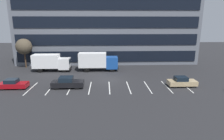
% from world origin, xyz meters
% --- Properties ---
extents(ground_plane, '(120.00, 120.00, 0.00)m').
position_xyz_m(ground_plane, '(0.00, 0.00, 0.00)').
color(ground_plane, '#262628').
extents(office_building, '(40.08, 13.98, 14.40)m').
position_xyz_m(office_building, '(0.00, 17.95, 7.20)').
color(office_building, slate).
rests_on(office_building, ground_plane).
extents(lot_markings, '(22.54, 5.40, 0.01)m').
position_xyz_m(lot_markings, '(0.00, -3.43, 0.00)').
color(lot_markings, silver).
rests_on(lot_markings, ground_plane).
extents(box_truck_blue, '(7.56, 2.50, 3.51)m').
position_xyz_m(box_truck_blue, '(-2.02, 6.49, 1.97)').
color(box_truck_blue, '#194799').
rests_on(box_truck_blue, ground_plane).
extents(box_truck_white, '(7.04, 2.33, 3.26)m').
position_xyz_m(box_truck_white, '(-10.89, 6.41, 1.84)').
color(box_truck_white, white).
rests_on(box_truck_white, ground_plane).
extents(sedan_black, '(4.51, 1.89, 1.62)m').
position_xyz_m(sedan_black, '(-6.00, -3.27, 0.76)').
color(sedan_black, black).
rests_on(sedan_black, ground_plane).
extents(sedan_maroon, '(3.90, 1.63, 1.40)m').
position_xyz_m(sedan_maroon, '(-13.64, -3.36, 0.66)').
color(sedan_maroon, maroon).
rests_on(sedan_maroon, ground_plane).
extents(sedan_tan, '(4.08, 1.71, 1.46)m').
position_xyz_m(sedan_tan, '(10.62, -3.31, 0.69)').
color(sedan_tan, tan).
rests_on(sedan_tan, ground_plane).
extents(bare_tree, '(3.19, 3.19, 5.99)m').
position_xyz_m(bare_tree, '(-17.00, 9.60, 4.37)').
color(bare_tree, '#473323').
rests_on(bare_tree, ground_plane).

